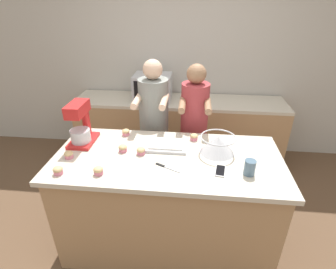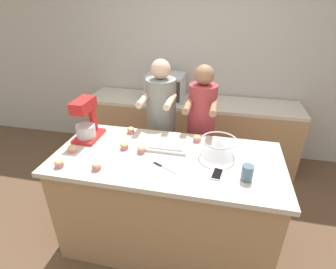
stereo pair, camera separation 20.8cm
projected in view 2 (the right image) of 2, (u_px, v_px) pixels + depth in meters
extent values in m
plane|color=brown|center=(167.00, 238.00, 2.58)|extent=(16.00, 16.00, 0.00)
cube|color=#B2ADA3|center=(197.00, 60.00, 3.55)|extent=(10.00, 0.06, 2.70)
cube|color=#A87F56|center=(167.00, 203.00, 2.37)|extent=(1.79, 0.82, 0.92)
cube|color=beige|center=(167.00, 158.00, 2.14)|extent=(1.86, 0.87, 0.04)
cube|color=#A87F56|center=(190.00, 132.00, 3.68)|extent=(2.80, 0.60, 0.85)
cube|color=beige|center=(192.00, 102.00, 3.48)|extent=(2.80, 0.60, 0.04)
cylinder|color=#232328|center=(162.00, 161.00, 3.04)|extent=(0.24, 0.24, 0.82)
cylinder|color=gray|center=(161.00, 106.00, 2.72)|extent=(0.31, 0.31, 0.57)
sphere|color=#DBB293|center=(161.00, 69.00, 2.54)|extent=(0.19, 0.19, 0.19)
cylinder|color=#DBB293|center=(144.00, 99.00, 2.54)|extent=(0.06, 0.34, 0.06)
cylinder|color=#DBB293|center=(170.00, 101.00, 2.49)|extent=(0.06, 0.34, 0.06)
cylinder|color=brown|center=(198.00, 166.00, 2.96)|extent=(0.22, 0.22, 0.83)
cylinder|color=#A8383D|center=(202.00, 110.00, 2.64)|extent=(0.28, 0.28, 0.53)
sphere|color=#936B4C|center=(204.00, 75.00, 2.48)|extent=(0.19, 0.19, 0.19)
cylinder|color=#936B4C|center=(188.00, 105.00, 2.47)|extent=(0.06, 0.34, 0.06)
cylinder|color=#936B4C|center=(214.00, 107.00, 2.42)|extent=(0.06, 0.34, 0.06)
cube|color=red|center=(89.00, 136.00, 2.41)|extent=(0.20, 0.30, 0.03)
cylinder|color=red|center=(93.00, 117.00, 2.45)|extent=(0.07, 0.07, 0.25)
cube|color=red|center=(83.00, 105.00, 2.25)|extent=(0.13, 0.26, 0.10)
cylinder|color=#BCBCC1|center=(86.00, 131.00, 2.35)|extent=(0.17, 0.17, 0.11)
cone|color=#BCBCC1|center=(219.00, 148.00, 2.12)|extent=(0.29, 0.29, 0.15)
torus|color=#BCBCC1|center=(219.00, 140.00, 2.08)|extent=(0.29, 0.29, 0.01)
cube|color=silver|center=(168.00, 146.00, 2.26)|extent=(0.35, 0.24, 0.02)
cube|color=white|center=(168.00, 144.00, 2.25)|extent=(0.29, 0.19, 0.02)
cube|color=#B7B7BC|center=(166.00, 87.00, 3.46)|extent=(0.48, 0.38, 0.33)
cube|color=black|center=(159.00, 91.00, 3.30)|extent=(0.33, 0.01, 0.27)
cube|color=#2D2D2D|center=(176.00, 92.00, 3.26)|extent=(0.10, 0.01, 0.27)
cube|color=silver|center=(217.00, 174.00, 1.91)|extent=(0.09, 0.15, 0.01)
cube|color=black|center=(217.00, 174.00, 1.91)|extent=(0.08, 0.14, 0.00)
cylinder|color=slate|center=(247.00, 173.00, 1.84)|extent=(0.08, 0.08, 0.12)
cube|color=#BCBCC1|center=(169.00, 170.00, 1.97)|extent=(0.13, 0.08, 0.01)
cube|color=black|center=(158.00, 164.00, 2.03)|extent=(0.08, 0.05, 0.01)
cylinder|color=#D17084|center=(124.00, 147.00, 2.23)|extent=(0.07, 0.07, 0.03)
ellipsoid|color=tan|center=(124.00, 145.00, 2.22)|extent=(0.07, 0.07, 0.04)
cylinder|color=#D17084|center=(131.00, 132.00, 2.49)|extent=(0.07, 0.07, 0.03)
ellipsoid|color=tan|center=(131.00, 129.00, 2.48)|extent=(0.07, 0.07, 0.04)
cylinder|color=#D17084|center=(197.00, 140.00, 2.35)|extent=(0.07, 0.07, 0.03)
ellipsoid|color=tan|center=(197.00, 137.00, 2.34)|extent=(0.07, 0.07, 0.04)
cylinder|color=#D17084|center=(141.00, 151.00, 2.18)|extent=(0.07, 0.07, 0.03)
ellipsoid|color=tan|center=(141.00, 148.00, 2.17)|extent=(0.07, 0.07, 0.04)
cylinder|color=#D17084|center=(72.00, 150.00, 2.19)|extent=(0.07, 0.07, 0.03)
ellipsoid|color=tan|center=(72.00, 148.00, 2.18)|extent=(0.07, 0.07, 0.04)
cylinder|color=#D17084|center=(59.00, 165.00, 2.00)|extent=(0.07, 0.07, 0.03)
ellipsoid|color=tan|center=(59.00, 162.00, 1.99)|extent=(0.07, 0.07, 0.04)
cylinder|color=#D17084|center=(97.00, 168.00, 1.97)|extent=(0.07, 0.07, 0.03)
ellipsoid|color=tan|center=(96.00, 165.00, 1.96)|extent=(0.07, 0.07, 0.04)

